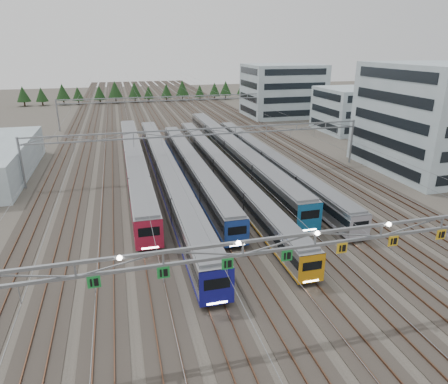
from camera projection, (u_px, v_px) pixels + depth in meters
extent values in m
plane|color=#47423A|center=(308.00, 321.00, 31.96)|extent=(400.00, 400.00, 0.00)
cube|color=#2D2823|center=(163.00, 117.00, 122.61)|extent=(54.00, 260.00, 0.08)
cube|color=brown|center=(75.00, 120.00, 116.44)|extent=(0.08, 260.00, 0.16)
cube|color=brown|center=(242.00, 113.00, 128.69)|extent=(0.08, 260.00, 0.16)
cube|color=brown|center=(160.00, 116.00, 122.39)|extent=(0.08, 260.00, 0.16)
cube|color=brown|center=(165.00, 116.00, 122.74)|extent=(0.08, 260.00, 0.16)
cube|color=black|center=(135.00, 171.00, 68.28)|extent=(2.51, 57.14, 0.38)
cube|color=#999CA0|center=(134.00, 161.00, 67.64)|extent=(2.95, 58.31, 3.32)
cube|color=black|center=(134.00, 159.00, 67.50)|extent=(3.01, 58.02, 1.00)
cube|color=#AF1A36|center=(135.00, 169.00, 68.13)|extent=(3.00, 58.02, 0.37)
cube|color=slate|center=(134.00, 151.00, 67.03)|extent=(2.66, 57.14, 0.26)
cube|color=#AF1A36|center=(149.00, 235.00, 41.25)|extent=(2.97, 0.12, 3.32)
cube|color=black|center=(149.00, 232.00, 41.09)|extent=(2.22, 0.10, 1.00)
cube|color=white|center=(150.00, 248.00, 41.70)|extent=(1.77, 0.06, 0.16)
cube|color=black|center=(167.00, 182.00, 63.15)|extent=(2.48, 65.28, 0.38)
cube|color=#999CA0|center=(166.00, 171.00, 62.52)|extent=(2.92, 66.61, 3.29)
cube|color=black|center=(166.00, 168.00, 62.38)|extent=(2.98, 66.28, 0.99)
cube|color=navy|center=(166.00, 179.00, 63.00)|extent=(2.97, 66.28, 0.37)
cube|color=slate|center=(165.00, 160.00, 61.91)|extent=(2.63, 65.28, 0.26)
cube|color=navy|center=(217.00, 288.00, 32.36)|extent=(2.94, 0.12, 3.29)
cube|color=black|center=(217.00, 284.00, 32.20)|extent=(2.19, 0.10, 0.99)
cube|color=white|center=(217.00, 303.00, 32.81)|extent=(1.75, 0.06, 0.16)
cube|color=black|center=(193.00, 176.00, 65.77)|extent=(2.31, 50.28, 0.35)
cube|color=#999CA0|center=(192.00, 166.00, 65.18)|extent=(2.72, 51.31, 3.06)
cube|color=black|center=(192.00, 164.00, 65.05)|extent=(2.78, 51.05, 0.92)
cube|color=#1D3E9E|center=(193.00, 174.00, 65.63)|extent=(2.77, 51.05, 0.34)
cube|color=slate|center=(192.00, 157.00, 64.62)|extent=(2.45, 50.28, 0.24)
cube|color=#1D3E9E|center=(237.00, 234.00, 41.97)|extent=(2.74, 0.12, 3.06)
cube|color=black|center=(237.00, 230.00, 41.81)|extent=(2.04, 0.10, 0.92)
cube|color=white|center=(237.00, 245.00, 42.37)|extent=(1.63, 0.06, 0.15)
cube|color=black|center=(221.00, 176.00, 65.71)|extent=(2.13, 63.98, 0.32)
cube|color=#999CA0|center=(221.00, 167.00, 65.17)|extent=(2.50, 65.29, 2.82)
cube|color=black|center=(221.00, 165.00, 65.05)|extent=(2.56, 64.96, 0.85)
cube|color=orange|center=(221.00, 174.00, 65.58)|extent=(2.55, 64.96, 0.31)
cube|color=slate|center=(221.00, 158.00, 64.65)|extent=(2.25, 63.98, 0.22)
cube|color=orange|center=(312.00, 269.00, 35.62)|extent=(2.52, 0.12, 2.82)
cube|color=black|center=(312.00, 266.00, 35.47)|extent=(1.88, 0.10, 0.85)
cube|color=white|center=(311.00, 281.00, 35.99)|extent=(1.50, 0.06, 0.13)
cube|color=black|center=(232.00, 160.00, 74.98)|extent=(2.58, 62.95, 0.39)
cube|color=#999CA0|center=(232.00, 150.00, 74.33)|extent=(3.04, 64.23, 3.42)
cube|color=black|center=(232.00, 148.00, 74.19)|extent=(3.10, 63.91, 1.03)
cube|color=#155F98|center=(232.00, 158.00, 74.83)|extent=(3.09, 63.91, 0.38)
cube|color=slate|center=(232.00, 141.00, 73.70)|extent=(2.73, 62.95, 0.27)
cube|color=#155F98|center=(310.00, 218.00, 45.26)|extent=(3.06, 0.12, 3.42)
cube|color=black|center=(310.00, 215.00, 45.09)|extent=(2.28, 0.10, 1.03)
cube|color=white|center=(309.00, 230.00, 45.72)|extent=(1.82, 0.06, 0.16)
cube|color=black|center=(268.00, 169.00, 69.75)|extent=(2.17, 55.51, 0.33)
cube|color=#999CA0|center=(268.00, 160.00, 69.20)|extent=(2.55, 56.64, 2.87)
cube|color=black|center=(268.00, 158.00, 69.08)|extent=(2.61, 56.36, 0.87)
cube|color=#9D9CAB|center=(268.00, 167.00, 69.62)|extent=(2.60, 56.36, 0.32)
cube|color=slate|center=(268.00, 151.00, 68.67)|extent=(2.30, 55.51, 0.23)
cube|color=#9D9CAB|center=(360.00, 228.00, 43.57)|extent=(2.57, 0.12, 2.87)
cube|color=black|center=(361.00, 225.00, 43.42)|extent=(1.91, 0.10, 0.87)
cube|color=white|center=(359.00, 238.00, 43.95)|extent=(1.53, 0.06, 0.14)
cube|color=gray|center=(316.00, 233.00, 29.25)|extent=(56.00, 0.22, 0.22)
cube|color=gray|center=(315.00, 245.00, 29.60)|extent=(56.00, 0.22, 0.22)
cube|color=#1B8A36|center=(94.00, 282.00, 25.88)|extent=(0.85, 0.06, 0.85)
cube|color=#1B8A36|center=(163.00, 273.00, 26.96)|extent=(0.85, 0.06, 0.85)
cube|color=#1B8A36|center=(228.00, 264.00, 28.04)|extent=(0.85, 0.06, 0.85)
cube|color=#1B8A36|center=(287.00, 256.00, 29.12)|extent=(0.85, 0.06, 0.85)
cube|color=gold|center=(342.00, 248.00, 30.21)|extent=(0.85, 0.06, 0.85)
cube|color=gold|center=(393.00, 241.00, 31.29)|extent=(0.85, 0.06, 0.85)
cube|color=gold|center=(441.00, 234.00, 32.37)|extent=(0.85, 0.06, 0.85)
cylinder|color=gray|center=(21.00, 163.00, 60.10)|extent=(0.36, 0.36, 8.00)
cylinder|color=gray|center=(351.00, 142.00, 73.57)|extent=(0.36, 0.36, 8.00)
cube|color=gray|center=(203.00, 129.00, 65.52)|extent=(56.00, 0.22, 0.22)
cube|color=gray|center=(203.00, 135.00, 65.87)|extent=(56.00, 0.22, 0.22)
cylinder|color=gray|center=(58.00, 115.00, 100.90)|extent=(0.36, 0.36, 8.00)
cylinder|color=gray|center=(266.00, 107.00, 114.37)|extent=(0.36, 0.36, 8.00)
cube|color=gray|center=(168.00, 97.00, 106.32)|extent=(56.00, 0.22, 0.22)
cube|color=gray|center=(168.00, 100.00, 106.67)|extent=(56.00, 0.22, 0.22)
cube|color=#93A7B0|center=(434.00, 119.00, 67.81)|extent=(18.00, 22.00, 17.99)
cube|color=#93A7B0|center=(350.00, 110.00, 100.41)|extent=(14.00, 16.00, 10.75)
cube|color=#93A7B0|center=(283.00, 90.00, 121.99)|extent=(22.00, 18.00, 15.34)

